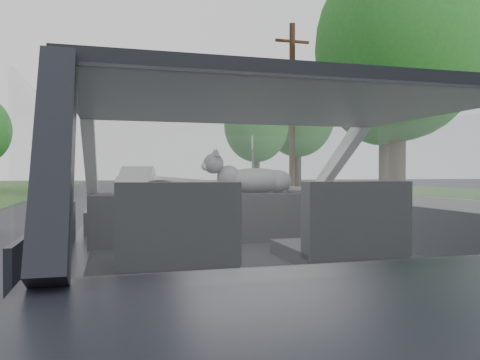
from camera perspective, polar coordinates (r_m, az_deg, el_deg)
subject_car at (r=2.40m, az=0.80°, el=-8.77°), size 1.80×4.00×1.45m
dashboard at (r=2.99m, az=-2.52°, el=-4.45°), size 1.58×0.45×0.30m
driver_seat at (r=2.02m, az=-7.92°, el=-6.18°), size 0.50×0.72×0.42m
passenger_seat at (r=2.26m, az=12.70°, el=-5.43°), size 0.50×0.72×0.42m
steering_wheel at (r=2.63m, az=-9.65°, el=-3.67°), size 0.36×0.36×0.04m
cat at (r=3.00m, az=1.96°, el=0.17°), size 0.62×0.19×0.28m
guardrail at (r=13.25m, az=6.74°, el=-1.49°), size 0.05×90.00×0.32m
other_car at (r=23.85m, az=-12.41°, el=-0.09°), size 2.44×4.65×1.46m
highway_sign at (r=20.02m, az=1.59°, el=1.61°), size 0.35×1.10×2.76m
utility_pole at (r=18.96m, az=6.38°, el=8.18°), size 0.29×0.29×7.08m
tree_0 at (r=15.69m, az=18.66°, el=11.02°), size 6.14×6.14×7.80m
tree_1 at (r=22.93m, az=17.26°, el=9.07°), size 7.14×7.14×8.81m
tree_2 at (r=32.94m, az=2.00°, el=4.91°), size 5.02×5.02×6.88m
tree_3 at (r=36.99m, az=7.07°, el=5.90°), size 6.52×6.52×8.73m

